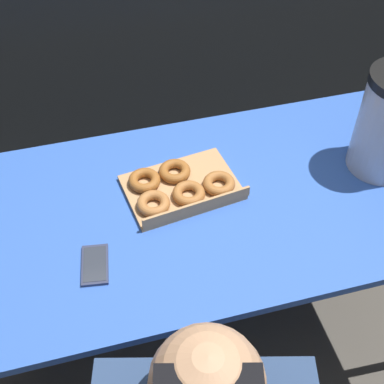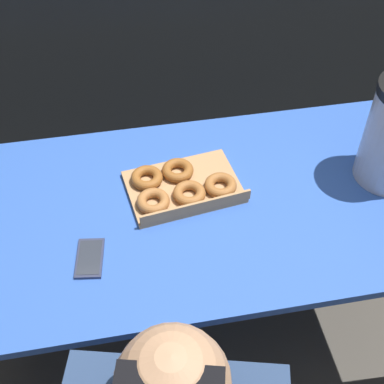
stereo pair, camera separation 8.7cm
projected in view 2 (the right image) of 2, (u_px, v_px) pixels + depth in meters
name	position (u px, v px, depth m)	size (l,w,h in m)	color
ground_plane	(193.00, 329.00, 2.19)	(12.00, 12.00, 0.00)	#4C473F
folding_table	(194.00, 215.00, 1.66)	(1.58, 0.79, 0.77)	#2D56B2
donut_box	(181.00, 187.00, 1.65)	(0.37, 0.28, 0.05)	tan
cell_phone	(90.00, 258.00, 1.48)	(0.09, 0.14, 0.01)	#2D334C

